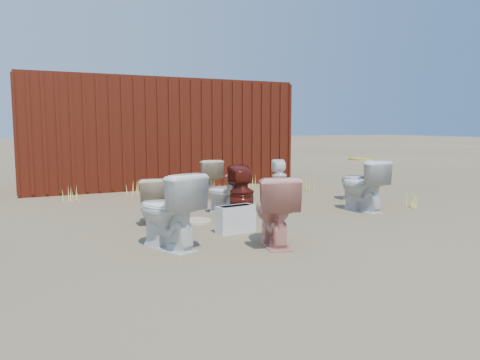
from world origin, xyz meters
name	(u,v)px	position (x,y,z in m)	size (l,w,h in m)	color
ground	(259,223)	(0.00, 0.00, 0.00)	(100.00, 100.00, 0.00)	brown
shipping_container	(155,133)	(0.00, 5.20, 1.20)	(6.00, 2.40, 2.40)	#49170C
toilet_front_a	(168,211)	(-1.56, -0.77, 0.43)	(0.48, 0.84, 0.86)	white
toilet_front_pink	(274,210)	(-0.42, -1.15, 0.40)	(0.45, 0.79, 0.81)	#E69385
toilet_front_c	(225,193)	(-0.15, 0.83, 0.33)	(0.37, 0.65, 0.66)	silver
toilet_front_maroon	(242,193)	(-0.10, 0.35, 0.39)	(0.35, 0.36, 0.79)	#55150E
toilet_front_e	(363,186)	(1.95, 0.11, 0.41)	(0.46, 0.81, 0.82)	white
toilet_back_beige_left	(152,201)	(-1.36, 0.61, 0.33)	(0.37, 0.64, 0.66)	beige
toilet_back_beige_right	(205,179)	(0.15, 2.39, 0.37)	(0.42, 0.73, 0.75)	#CAB594
toilet_back_yellowlid	(359,180)	(2.56, 0.91, 0.38)	(0.42, 0.74, 0.76)	silver
toilet_back_e	(279,176)	(1.85, 2.54, 0.34)	(0.30, 0.31, 0.67)	white
yellow_lid	(360,159)	(2.56, 0.91, 0.77)	(0.38, 0.48, 0.03)	gold
loose_tank	(236,219)	(-0.54, -0.38, 0.17)	(0.50, 0.20, 0.35)	silver
loose_lid_near	(198,221)	(-0.73, 0.47, 0.01)	(0.38, 0.49, 0.02)	beige
loose_lid_far	(165,198)	(-0.51, 2.79, 0.01)	(0.36, 0.47, 0.02)	#C8B691
weed_clump_a	(68,194)	(-2.20, 3.16, 0.14)	(0.36, 0.36, 0.27)	#CBC951
weed_clump_b	(215,189)	(0.43, 2.57, 0.15)	(0.32, 0.32, 0.30)	#CBC951
weed_clump_c	(307,183)	(2.45, 2.42, 0.18)	(0.36, 0.36, 0.36)	#CBC951
weed_clump_d	(133,188)	(-0.94, 3.50, 0.14)	(0.30, 0.30, 0.28)	#CBC951
weed_clump_e	(248,181)	(1.61, 3.50, 0.14)	(0.34, 0.34, 0.27)	#CBC951
weed_clump_f	(414,200)	(2.98, 0.02, 0.12)	(0.28, 0.28, 0.25)	#CBC951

